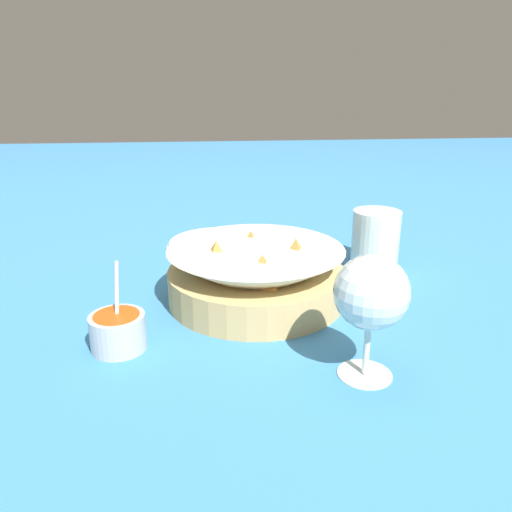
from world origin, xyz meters
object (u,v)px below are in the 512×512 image
(food_basket, at_px, (256,276))
(wine_glass, at_px, (371,296))
(sauce_cup, at_px, (118,330))
(beer_mug, at_px, (375,241))
(side_plate, at_px, (218,244))

(food_basket, xyz_separation_m, wine_glass, (-0.21, -0.10, 0.06))
(food_basket, xyz_separation_m, sauce_cup, (-0.12, 0.18, -0.01))
(sauce_cup, distance_m, beer_mug, 0.47)
(beer_mug, relative_size, side_plate, 0.61)
(wine_glass, relative_size, beer_mug, 1.16)
(beer_mug, xyz_separation_m, side_plate, (0.13, 0.27, -0.04))
(food_basket, xyz_separation_m, side_plate, (0.25, 0.05, -0.03))
(food_basket, distance_m, sauce_cup, 0.22)
(food_basket, bearing_deg, wine_glass, -154.94)
(sauce_cup, distance_m, wine_glass, 0.30)
(sauce_cup, bearing_deg, food_basket, -55.73)
(wine_glass, relative_size, side_plate, 0.71)
(food_basket, bearing_deg, side_plate, 11.07)
(food_basket, distance_m, beer_mug, 0.25)
(wine_glass, bearing_deg, sauce_cup, 72.51)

